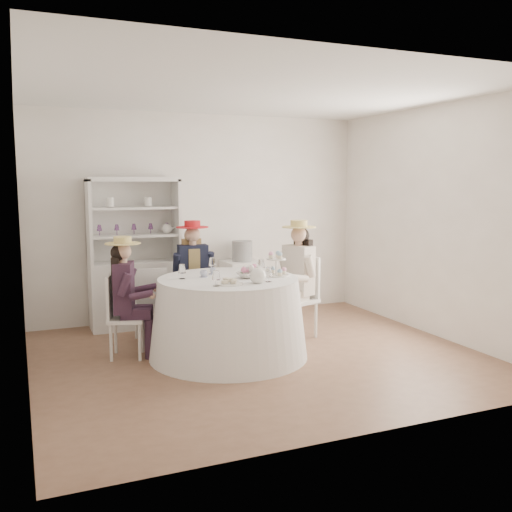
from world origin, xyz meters
name	(u,v)px	position (x,y,z in m)	size (l,w,h in m)	color
ground	(260,356)	(0.00, 0.00, 0.00)	(4.50, 4.50, 0.00)	brown
ceiling	(260,91)	(0.00, 0.00, 2.70)	(4.50, 4.50, 0.00)	white
wall_back	(201,217)	(0.00, 2.00, 1.35)	(4.50, 4.50, 0.00)	silver
wall_front	(373,250)	(0.00, -2.00, 1.35)	(4.50, 4.50, 0.00)	silver
wall_left	(21,236)	(-2.25, 0.00, 1.35)	(4.50, 4.50, 0.00)	silver
wall_right	(437,222)	(2.25, 0.00, 1.35)	(4.50, 4.50, 0.00)	silver
tea_table	(228,317)	(-0.29, 0.14, 0.41)	(1.65, 1.65, 0.83)	white
hutch	(135,274)	(-0.95, 1.75, 0.67)	(1.11, 0.44, 1.87)	silver
side_table	(242,289)	(0.49, 1.75, 0.38)	(0.49, 0.49, 0.76)	silver
hatbox	(242,251)	(0.49, 1.75, 0.89)	(0.27, 0.27, 0.27)	black
guest_left	(126,290)	(-1.27, 0.52, 0.71)	(0.52, 0.48, 1.26)	silver
guest_mid	(193,270)	(-0.36, 1.19, 0.77)	(0.50, 0.52, 1.36)	silver
guest_right	(297,272)	(0.69, 0.51, 0.78)	(0.57, 0.52, 1.38)	silver
spare_chair	(151,302)	(-0.93, 0.98, 0.46)	(0.38, 0.38, 0.86)	silver
teacup_a	(204,274)	(-0.52, 0.28, 0.86)	(0.08, 0.08, 0.06)	white
teacup_b	(213,272)	(-0.37, 0.41, 0.86)	(0.07, 0.07, 0.06)	white
teacup_c	(247,271)	(-0.02, 0.29, 0.87)	(0.08, 0.08, 0.07)	white
flower_bowl	(247,275)	(-0.12, 0.06, 0.86)	(0.21, 0.21, 0.05)	white
flower_arrangement	(250,270)	(-0.07, 0.08, 0.91)	(0.16, 0.17, 0.06)	pink
table_teapot	(258,276)	(-0.13, -0.26, 0.91)	(0.23, 0.17, 0.17)	white
sandwich_plate	(229,283)	(-0.41, -0.21, 0.85)	(0.27, 0.27, 0.06)	white
cupcake_stand	(276,267)	(0.22, 0.07, 0.92)	(0.27, 0.27, 0.25)	white
stemware_set	(228,271)	(-0.29, 0.14, 0.91)	(0.97, 0.94, 0.15)	white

